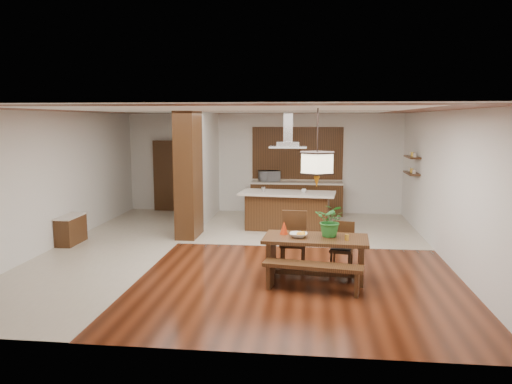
# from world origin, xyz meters

# --- Properties ---
(room_shell) EXTENTS (9.00, 9.04, 2.92)m
(room_shell) POSITION_xyz_m (0.00, 0.00, 2.06)
(room_shell) COLOR #361509
(room_shell) RESTS_ON ground
(tile_hallway) EXTENTS (2.50, 9.00, 0.01)m
(tile_hallway) POSITION_xyz_m (-2.75, 0.00, 0.01)
(tile_hallway) COLOR beige
(tile_hallway) RESTS_ON ground
(tile_kitchen) EXTENTS (5.50, 4.00, 0.01)m
(tile_kitchen) POSITION_xyz_m (1.25, 2.50, 0.01)
(tile_kitchen) COLOR beige
(tile_kitchen) RESTS_ON ground
(soffit_band) EXTENTS (8.00, 9.00, 0.02)m
(soffit_band) POSITION_xyz_m (0.00, 0.00, 2.88)
(soffit_band) COLOR #431E10
(soffit_band) RESTS_ON room_shell
(partition_pier) EXTENTS (0.45, 1.00, 2.90)m
(partition_pier) POSITION_xyz_m (-1.40, 1.20, 1.45)
(partition_pier) COLOR black
(partition_pier) RESTS_ON ground
(partition_stub) EXTENTS (0.18, 2.40, 2.90)m
(partition_stub) POSITION_xyz_m (-1.40, 3.30, 1.45)
(partition_stub) COLOR silver
(partition_stub) RESTS_ON ground
(hallway_console) EXTENTS (0.37, 0.88, 0.63)m
(hallway_console) POSITION_xyz_m (-3.81, 0.20, 0.32)
(hallway_console) COLOR black
(hallway_console) RESTS_ON ground
(hallway_doorway) EXTENTS (1.10, 0.20, 2.10)m
(hallway_doorway) POSITION_xyz_m (-2.70, 4.40, 1.05)
(hallway_doorway) COLOR black
(hallway_doorway) RESTS_ON ground
(rear_counter) EXTENTS (2.60, 0.62, 0.95)m
(rear_counter) POSITION_xyz_m (1.00, 4.20, 0.48)
(rear_counter) COLOR black
(rear_counter) RESTS_ON ground
(kitchen_window) EXTENTS (2.60, 0.08, 1.50)m
(kitchen_window) POSITION_xyz_m (1.00, 4.46, 1.75)
(kitchen_window) COLOR #A66031
(kitchen_window) RESTS_ON room_shell
(shelf_lower) EXTENTS (0.26, 0.90, 0.04)m
(shelf_lower) POSITION_xyz_m (3.87, 2.60, 1.40)
(shelf_lower) COLOR black
(shelf_lower) RESTS_ON room_shell
(shelf_upper) EXTENTS (0.26, 0.90, 0.04)m
(shelf_upper) POSITION_xyz_m (3.87, 2.60, 1.80)
(shelf_upper) COLOR black
(shelf_upper) RESTS_ON room_shell
(dining_table) EXTENTS (1.81, 0.99, 0.73)m
(dining_table) POSITION_xyz_m (1.51, -1.64, 0.54)
(dining_table) COLOR black
(dining_table) RESTS_ON ground
(dining_bench) EXTENTS (1.62, 0.60, 0.45)m
(dining_bench) POSITION_xyz_m (1.46, -2.28, 0.22)
(dining_bench) COLOR black
(dining_bench) RESTS_ON ground
(dining_chair_left) EXTENTS (0.48, 0.48, 1.04)m
(dining_chair_left) POSITION_xyz_m (1.10, -1.08, 0.52)
(dining_chair_left) COLOR black
(dining_chair_left) RESTS_ON ground
(dining_chair_right) EXTENTS (0.46, 0.46, 0.88)m
(dining_chair_right) POSITION_xyz_m (1.98, -1.14, 0.44)
(dining_chair_right) COLOR black
(dining_chair_right) RESTS_ON ground
(pendant_lantern) EXTENTS (0.64, 0.64, 1.31)m
(pendant_lantern) POSITION_xyz_m (1.51, -1.64, 2.25)
(pendant_lantern) COLOR beige
(pendant_lantern) RESTS_ON room_shell
(foliage_plant) EXTENTS (0.62, 0.58, 0.57)m
(foliage_plant) POSITION_xyz_m (1.76, -1.58, 1.02)
(foliage_plant) COLOR #257029
(foliage_plant) RESTS_ON dining_table
(fruit_bowl) EXTENTS (0.32, 0.32, 0.07)m
(fruit_bowl) POSITION_xyz_m (1.21, -1.68, 0.77)
(fruit_bowl) COLOR beige
(fruit_bowl) RESTS_ON dining_table
(napkin_cone) EXTENTS (0.17, 0.17, 0.23)m
(napkin_cone) POSITION_xyz_m (0.96, -1.48, 0.85)
(napkin_cone) COLOR #B02B0C
(napkin_cone) RESTS_ON dining_table
(gold_ornament) EXTENTS (0.08, 0.08, 0.10)m
(gold_ornament) POSITION_xyz_m (2.02, -1.82, 0.78)
(gold_ornament) COLOR gold
(gold_ornament) RESTS_ON dining_table
(kitchen_island) EXTENTS (2.38, 1.21, 0.95)m
(kitchen_island) POSITION_xyz_m (0.84, 2.14, 0.49)
(kitchen_island) COLOR black
(kitchen_island) RESTS_ON ground
(range_hood) EXTENTS (0.90, 0.55, 0.87)m
(range_hood) POSITION_xyz_m (0.84, 2.15, 2.46)
(range_hood) COLOR silver
(range_hood) RESTS_ON room_shell
(island_cup) EXTENTS (0.13, 0.13, 0.09)m
(island_cup) POSITION_xyz_m (1.24, 2.08, 1.00)
(island_cup) COLOR white
(island_cup) RESTS_ON kitchen_island
(microwave) EXTENTS (0.66, 0.57, 0.31)m
(microwave) POSITION_xyz_m (0.21, 4.22, 1.10)
(microwave) COLOR #B6B8BD
(microwave) RESTS_ON rear_counter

